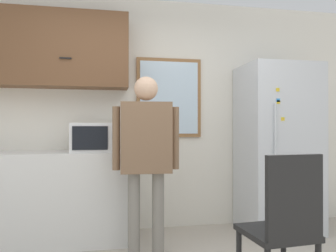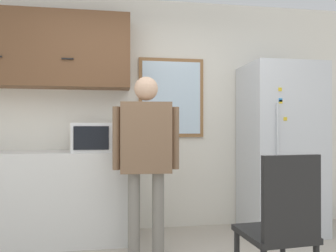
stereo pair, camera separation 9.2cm
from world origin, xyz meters
The scene contains 8 objects.
back_wall centered at (0.00, 2.00, 1.35)m, with size 6.00×0.06×2.70m.
counter centered at (-1.20, 1.67, 0.47)m, with size 2.00×0.60×0.94m.
upper_cabinets centered at (-1.20, 1.81, 2.02)m, with size 2.00×0.34×0.81m.
microwave centered at (-0.55, 1.61, 1.08)m, with size 0.48×0.43×0.30m.
person centered at (-0.08, 1.11, 1.01)m, with size 0.61×0.25×1.65m.
refrigerator centered at (1.51, 1.62, 0.95)m, with size 0.81×0.72×1.90m.
chair centered at (0.73, 0.14, 0.55)m, with size 0.47×0.47×1.01m.
window centered at (0.30, 1.96, 1.54)m, with size 0.77×0.05×0.93m.
Camera 2 is at (-0.35, -1.88, 1.19)m, focal length 35.00 mm.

